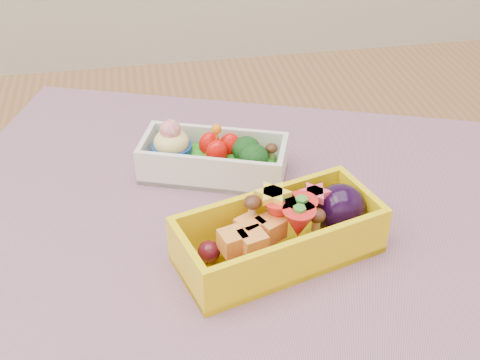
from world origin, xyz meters
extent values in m
cube|color=brown|center=(0.00, 0.00, 0.73)|extent=(1.20, 0.80, 0.04)
cube|color=#A27082|center=(0.02, 0.03, 0.75)|extent=(0.71, 0.63, 0.00)
cube|color=silver|center=(0.01, 0.11, 0.77)|extent=(0.16, 0.11, 0.04)
ellipsoid|color=green|center=(0.01, 0.11, 0.77)|extent=(0.15, 0.10, 0.02)
cylinder|color=navy|center=(-0.03, 0.12, 0.77)|extent=(0.04, 0.04, 0.03)
sphere|color=red|center=(-0.03, 0.12, 0.80)|extent=(0.02, 0.02, 0.02)
ellipsoid|color=red|center=(0.01, 0.11, 0.78)|extent=(0.02, 0.02, 0.03)
ellipsoid|color=red|center=(0.01, 0.10, 0.78)|extent=(0.02, 0.02, 0.03)
ellipsoid|color=red|center=(0.03, 0.11, 0.78)|extent=(0.02, 0.02, 0.03)
sphere|color=orange|center=(0.01, 0.11, 0.81)|extent=(0.01, 0.01, 0.01)
ellipsoid|color=black|center=(0.04, 0.10, 0.78)|extent=(0.03, 0.03, 0.02)
ellipsoid|color=black|center=(0.05, 0.08, 0.78)|extent=(0.03, 0.03, 0.02)
ellipsoid|color=#3F2111|center=(0.07, 0.09, 0.79)|extent=(0.01, 0.01, 0.01)
cube|color=yellow|center=(0.05, -0.03, 0.78)|extent=(0.19, 0.13, 0.05)
ellipsoid|color=#4C0E19|center=(0.01, -0.05, 0.77)|extent=(0.10, 0.07, 0.02)
cube|color=orange|center=(0.02, -0.04, 0.78)|extent=(0.05, 0.05, 0.02)
cone|color=red|center=(0.05, -0.02, 0.79)|extent=(0.04, 0.04, 0.03)
cone|color=red|center=(0.07, -0.03, 0.79)|extent=(0.04, 0.04, 0.03)
cone|color=red|center=(0.06, -0.04, 0.79)|extent=(0.04, 0.04, 0.03)
cylinder|color=yellow|center=(0.04, -0.02, 0.81)|extent=(0.03, 0.03, 0.01)
cylinder|color=#E53F5B|center=(0.08, -0.01, 0.80)|extent=(0.03, 0.03, 0.01)
ellipsoid|color=#3F2111|center=(0.03, -0.02, 0.79)|extent=(0.02, 0.02, 0.01)
ellipsoid|color=#3F2111|center=(0.08, -0.04, 0.79)|extent=(0.02, 0.02, 0.01)
ellipsoid|color=black|center=(0.11, -0.01, 0.78)|extent=(0.05, 0.05, 0.05)
camera|label=1|loc=(-0.06, -0.44, 1.13)|focal=47.06mm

